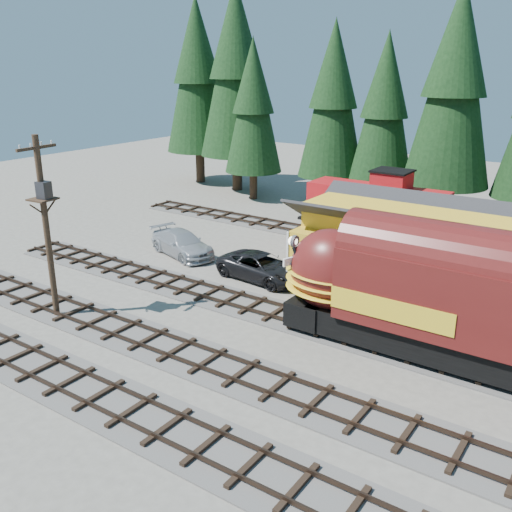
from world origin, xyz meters
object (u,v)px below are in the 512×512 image
Objects in this scene: pickup_truck_a at (262,267)px; caboose at (377,211)px; pickup_truck_b at (182,244)px; locomotive at (463,307)px; utility_pole at (45,217)px; depot at (409,244)px.

caboose is at bearing -10.10° from pickup_truck_a.
pickup_truck_b is (-9.86, -9.53, -1.71)m from caboose.
locomotive is at bearing -101.04° from pickup_truck_a.
pickup_truck_b is (-1.19, 11.05, -4.48)m from utility_pole.
pickup_truck_b is at bearing -135.96° from caboose.
utility_pole reaches higher than depot.
depot is 9.08m from caboose.
pickup_truck_a is 7.05m from pickup_truck_b.
utility_pole is at bearing -156.59° from pickup_truck_b.
locomotive is at bearing -85.49° from pickup_truck_b.
locomotive is 19.82m from utility_pole.
pickup_truck_a is at bearing 55.25° from utility_pole.
caboose is at bearing 61.82° from utility_pole.
depot is 1.38× the size of utility_pole.
utility_pole is (-18.53, -6.58, 2.53)m from locomotive.
caboose is (-9.86, 14.00, -0.24)m from locomotive.
caboose is at bearing 124.19° from depot.
utility_pole is at bearing -112.84° from caboose.
depot is 8.68m from pickup_truck_a.
caboose is 10.77m from pickup_truck_a.
pickup_truck_b is at bearing 90.80° from utility_pole.
locomotive reaches higher than pickup_truck_a.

